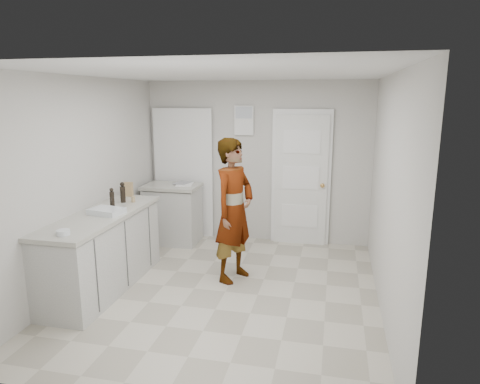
% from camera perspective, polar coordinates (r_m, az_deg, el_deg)
% --- Properties ---
extents(ground, '(4.00, 4.00, 0.00)m').
position_cam_1_polar(ground, '(5.20, -1.95, -13.14)').
color(ground, '#A39B88').
rests_on(ground, ground).
extents(room_shell, '(4.00, 4.00, 4.00)m').
position_cam_1_polar(room_shell, '(6.74, 0.70, 2.06)').
color(room_shell, beige).
rests_on(room_shell, ground).
extents(main_counter, '(0.64, 1.96, 0.93)m').
position_cam_1_polar(main_counter, '(5.39, -17.78, -7.88)').
color(main_counter, silver).
rests_on(main_counter, ground).
extents(side_counter, '(0.84, 0.61, 0.93)m').
position_cam_1_polar(side_counter, '(6.80, -8.94, -3.15)').
color(side_counter, silver).
rests_on(side_counter, ground).
extents(person, '(0.65, 0.77, 1.78)m').
position_cam_1_polar(person, '(5.26, -0.81, -2.47)').
color(person, silver).
rests_on(person, ground).
extents(cake_mix_box, '(0.12, 0.07, 0.19)m').
position_cam_1_polar(cake_mix_box, '(6.03, -14.65, 0.36)').
color(cake_mix_box, '#9E7D4F').
rests_on(cake_mix_box, main_counter).
extents(spice_jar, '(0.05, 0.05, 0.08)m').
position_cam_1_polar(spice_jar, '(5.69, -14.04, -0.95)').
color(spice_jar, tan).
rests_on(spice_jar, main_counter).
extents(oil_cruet_a, '(0.07, 0.07, 0.27)m').
position_cam_1_polar(oil_cruet_a, '(5.69, -15.37, -0.09)').
color(oil_cruet_a, black).
rests_on(oil_cruet_a, main_counter).
extents(oil_cruet_b, '(0.06, 0.06, 0.25)m').
position_cam_1_polar(oil_cruet_b, '(5.43, -16.70, -0.83)').
color(oil_cruet_b, black).
rests_on(oil_cruet_b, main_counter).
extents(baking_dish, '(0.41, 0.32, 0.07)m').
position_cam_1_polar(baking_dish, '(5.21, -17.36, -2.48)').
color(baking_dish, silver).
rests_on(baking_dish, main_counter).
extents(egg_bowl, '(0.13, 0.13, 0.05)m').
position_cam_1_polar(egg_bowl, '(4.58, -22.51, -5.00)').
color(egg_bowl, silver).
rests_on(egg_bowl, main_counter).
extents(papers, '(0.29, 0.35, 0.01)m').
position_cam_1_polar(papers, '(6.68, -7.39, 1.03)').
color(papers, white).
rests_on(papers, side_counter).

